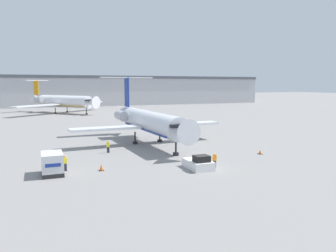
% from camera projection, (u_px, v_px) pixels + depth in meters
% --- Properties ---
extents(ground_plane, '(600.00, 600.00, 0.00)m').
position_uv_depth(ground_plane, '(204.00, 169.00, 36.71)').
color(ground_plane, gray).
extents(terminal_building, '(180.00, 16.80, 13.37)m').
position_uv_depth(terminal_building, '(77.00, 91.00, 146.38)').
color(terminal_building, '#B2B2B7').
rests_on(terminal_building, ground).
extents(airplane_main, '(24.82, 26.11, 10.81)m').
position_uv_depth(airplane_main, '(149.00, 121.00, 51.99)').
color(airplane_main, silver).
rests_on(airplane_main, ground).
extents(pushback_tug, '(2.38, 3.77, 1.65)m').
position_uv_depth(pushback_tug, '(198.00, 163.00, 36.80)').
color(pushback_tug, silver).
rests_on(pushback_tug, ground).
extents(luggage_cart, '(2.14, 3.47, 2.31)m').
position_uv_depth(luggage_cart, '(52.00, 164.00, 34.31)').
color(luggage_cart, '#232326').
rests_on(luggage_cart, ground).
extents(worker_near_tug, '(0.40, 0.24, 1.75)m').
position_uv_depth(worker_near_tug, '(214.00, 160.00, 37.06)').
color(worker_near_tug, '#232838').
rests_on(worker_near_tug, ground).
extents(worker_by_wing, '(0.40, 0.24, 1.70)m').
position_uv_depth(worker_by_wing, '(108.00, 147.00, 45.27)').
color(worker_by_wing, '#232838').
rests_on(worker_by_wing, ground).
extents(worker_on_apron, '(0.40, 0.25, 1.77)m').
position_uv_depth(worker_on_apron, '(65.00, 163.00, 35.70)').
color(worker_on_apron, '#232838').
rests_on(worker_on_apron, ground).
extents(traffic_cone_left, '(0.53, 0.53, 0.75)m').
position_uv_depth(traffic_cone_left, '(101.00, 167.00, 35.93)').
color(traffic_cone_left, black).
rests_on(traffic_cone_left, ground).
extents(traffic_cone_right, '(0.57, 0.57, 0.60)m').
position_uv_depth(traffic_cone_right, '(260.00, 152.00, 44.55)').
color(traffic_cone_right, black).
rests_on(traffic_cone_right, ground).
extents(airplane_parked_far_left, '(30.35, 26.15, 10.98)m').
position_uv_depth(airplane_parked_far_left, '(63.00, 101.00, 108.30)').
color(airplane_parked_far_left, white).
rests_on(airplane_parked_far_left, ground).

